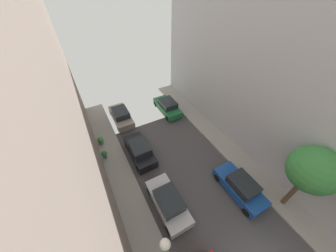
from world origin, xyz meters
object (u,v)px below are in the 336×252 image
(potted_plant_5, at_px, (100,140))
(parked_car_right_2, at_px, (240,187))
(parked_car_right_3, at_px, (167,107))
(street_tree_1, at_px, (314,170))
(parked_car_left_5, at_px, (121,116))
(parked_car_left_3, at_px, (168,202))
(potted_plant_1, at_px, (104,154))
(parked_car_left_4, at_px, (140,150))

(potted_plant_5, bearing_deg, parked_car_right_2, -50.71)
(parked_car_right_3, distance_m, street_tree_1, 14.60)
(parked_car_left_5, xyz_separation_m, street_tree_1, (7.64, -14.87, 3.63))
(parked_car_right_2, bearing_deg, parked_car_right_3, 90.00)
(street_tree_1, bearing_deg, parked_car_left_3, 153.42)
(parked_car_left_5, relative_size, potted_plant_5, 5.20)
(parked_car_left_5, height_order, parked_car_right_3, same)
(parked_car_left_3, relative_size, street_tree_1, 0.74)
(parked_car_right_3, xyz_separation_m, potted_plant_1, (-8.38, -3.56, -0.09))
(parked_car_left_4, xyz_separation_m, potted_plant_1, (-2.98, 1.13, -0.09))
(parked_car_left_3, xyz_separation_m, potted_plant_1, (-2.98, 6.58, -0.09))
(parked_car_left_4, relative_size, potted_plant_5, 5.20)
(parked_car_left_5, height_order, potted_plant_5, parked_car_left_5)
(parked_car_left_3, height_order, parked_car_left_4, same)
(street_tree_1, height_order, potted_plant_1, street_tree_1)
(parked_car_left_4, height_order, potted_plant_5, parked_car_left_4)
(parked_car_right_3, relative_size, potted_plant_1, 4.98)
(parked_car_left_4, xyz_separation_m, potted_plant_5, (-2.88, 3.09, -0.14))
(parked_car_left_4, relative_size, potted_plant_1, 4.98)
(parked_car_left_5, height_order, street_tree_1, street_tree_1)
(potted_plant_1, bearing_deg, parked_car_left_4, -20.83)
(parked_car_left_5, xyz_separation_m, parked_car_right_2, (5.40, -12.63, 0.00))
(parked_car_left_5, bearing_deg, potted_plant_5, -138.88)
(potted_plant_1, bearing_deg, parked_car_right_3, 23.02)
(parked_car_right_2, bearing_deg, street_tree_1, -45.11)
(potted_plant_5, bearing_deg, parked_car_right_3, 10.94)
(parked_car_left_5, height_order, potted_plant_1, parked_car_left_5)
(parked_car_right_2, bearing_deg, potted_plant_1, 135.76)
(parked_car_left_3, xyz_separation_m, street_tree_1, (7.64, -3.82, 3.63))
(parked_car_right_2, distance_m, potted_plant_1, 11.69)
(parked_car_left_4, bearing_deg, potted_plant_5, 132.94)
(parked_car_left_4, distance_m, street_tree_1, 12.55)
(parked_car_left_3, xyz_separation_m, parked_car_right_2, (5.40, -1.58, 0.00))
(parked_car_left_3, xyz_separation_m, parked_car_left_4, (0.00, 5.45, 0.00))
(parked_car_left_5, distance_m, parked_car_right_3, 5.48)
(parked_car_left_3, bearing_deg, potted_plant_1, 114.33)
(parked_car_left_4, distance_m, parked_car_right_3, 7.15)
(parked_car_left_4, xyz_separation_m, parked_car_right_2, (5.40, -7.03, 0.00))
(parked_car_right_3, bearing_deg, potted_plant_5, -169.06)
(potted_plant_5, bearing_deg, street_tree_1, -49.62)
(parked_car_left_3, bearing_deg, parked_car_left_4, 90.00)
(parked_car_right_3, bearing_deg, parked_car_left_3, -118.03)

